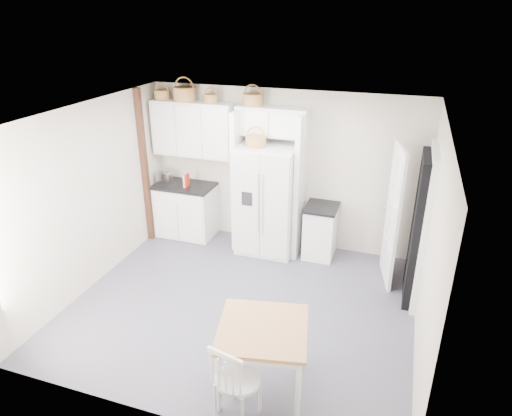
% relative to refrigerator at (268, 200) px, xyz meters
% --- Properties ---
extents(floor, '(4.50, 4.50, 0.00)m').
position_rel_refrigerator_xyz_m(floor, '(0.15, -1.63, -0.89)').
color(floor, '#4B4955').
rests_on(floor, ground).
extents(ceiling, '(4.50, 4.50, 0.00)m').
position_rel_refrigerator_xyz_m(ceiling, '(0.15, -1.63, 1.71)').
color(ceiling, white).
rests_on(ceiling, wall_back).
extents(wall_back, '(4.50, 0.00, 4.50)m').
position_rel_refrigerator_xyz_m(wall_back, '(0.15, 0.37, 0.41)').
color(wall_back, '#C2AF9B').
rests_on(wall_back, floor).
extents(wall_left, '(0.00, 4.00, 4.00)m').
position_rel_refrigerator_xyz_m(wall_left, '(-2.10, -1.63, 0.41)').
color(wall_left, '#C2AF9B').
rests_on(wall_left, floor).
extents(wall_right, '(0.00, 4.00, 4.00)m').
position_rel_refrigerator_xyz_m(wall_right, '(2.40, -1.63, 0.41)').
color(wall_right, '#C2AF9B').
rests_on(wall_right, floor).
extents(refrigerator, '(0.92, 0.74, 1.79)m').
position_rel_refrigerator_xyz_m(refrigerator, '(0.00, 0.00, 0.00)').
color(refrigerator, silver).
rests_on(refrigerator, floor).
extents(base_cab_left, '(0.98, 0.62, 0.91)m').
position_rel_refrigerator_xyz_m(base_cab_left, '(-1.52, 0.07, -0.44)').
color(base_cab_left, white).
rests_on(base_cab_left, floor).
extents(base_cab_right, '(0.47, 0.57, 0.83)m').
position_rel_refrigerator_xyz_m(base_cab_right, '(0.87, 0.07, -0.48)').
color(base_cab_right, white).
rests_on(base_cab_right, floor).
extents(dining_table, '(1.07, 1.07, 0.75)m').
position_rel_refrigerator_xyz_m(dining_table, '(0.85, -2.91, -0.52)').
color(dining_table, '#AA7536').
rests_on(dining_table, floor).
extents(windsor_chair, '(0.54, 0.51, 0.93)m').
position_rel_refrigerator_xyz_m(windsor_chair, '(0.75, -3.38, -0.43)').
color(windsor_chair, white).
rests_on(windsor_chair, floor).
extents(counter_left, '(1.02, 0.66, 0.04)m').
position_rel_refrigerator_xyz_m(counter_left, '(-1.52, 0.07, 0.03)').
color(counter_left, black).
rests_on(counter_left, base_cab_left).
extents(counter_right, '(0.51, 0.60, 0.04)m').
position_rel_refrigerator_xyz_m(counter_right, '(0.87, 0.07, -0.04)').
color(counter_right, black).
rests_on(counter_right, base_cab_right).
extents(toaster, '(0.28, 0.17, 0.18)m').
position_rel_refrigerator_xyz_m(toaster, '(-1.89, 0.05, 0.14)').
color(toaster, silver).
rests_on(toaster, counter_left).
extents(cookbook_red, '(0.04, 0.15, 0.22)m').
position_rel_refrigerator_xyz_m(cookbook_red, '(-1.43, -0.01, 0.16)').
color(cookbook_red, red).
rests_on(cookbook_red, counter_left).
extents(cookbook_cream, '(0.05, 0.15, 0.22)m').
position_rel_refrigerator_xyz_m(cookbook_cream, '(-1.46, -0.01, 0.16)').
color(cookbook_cream, beige).
rests_on(cookbook_cream, counter_left).
extents(basket_upper_a, '(0.26, 0.26, 0.15)m').
position_rel_refrigerator_xyz_m(basket_upper_a, '(-1.89, 0.20, 1.53)').
color(basket_upper_a, olive).
rests_on(basket_upper_a, upper_cabinet).
extents(basket_upper_b, '(0.37, 0.37, 0.22)m').
position_rel_refrigerator_xyz_m(basket_upper_b, '(-1.48, 0.20, 1.56)').
color(basket_upper_b, olive).
rests_on(basket_upper_b, upper_cabinet).
extents(basket_upper_c, '(0.23, 0.23, 0.13)m').
position_rel_refrigerator_xyz_m(basket_upper_c, '(-1.01, 0.20, 1.52)').
color(basket_upper_c, olive).
rests_on(basket_upper_c, upper_cabinet).
extents(basket_bridge_a, '(0.32, 0.32, 0.18)m').
position_rel_refrigerator_xyz_m(basket_bridge_a, '(-0.32, 0.20, 1.54)').
color(basket_bridge_a, olive).
rests_on(basket_bridge_a, bridge_cabinet).
extents(basket_fridge_a, '(0.32, 0.32, 0.17)m').
position_rel_refrigerator_xyz_m(basket_fridge_a, '(-0.17, -0.10, 0.98)').
color(basket_fridge_a, olive).
rests_on(basket_fridge_a, refrigerator).
extents(upper_cabinet, '(1.40, 0.34, 0.90)m').
position_rel_refrigerator_xyz_m(upper_cabinet, '(-1.35, 0.20, 1.01)').
color(upper_cabinet, white).
rests_on(upper_cabinet, wall_back).
extents(bridge_cabinet, '(1.12, 0.34, 0.45)m').
position_rel_refrigerator_xyz_m(bridge_cabinet, '(0.00, 0.20, 1.23)').
color(bridge_cabinet, white).
rests_on(bridge_cabinet, wall_back).
extents(fridge_panel_left, '(0.08, 0.60, 2.30)m').
position_rel_refrigerator_xyz_m(fridge_panel_left, '(-0.51, 0.07, 0.26)').
color(fridge_panel_left, white).
rests_on(fridge_panel_left, floor).
extents(fridge_panel_right, '(0.08, 0.60, 2.30)m').
position_rel_refrigerator_xyz_m(fridge_panel_right, '(0.51, 0.07, 0.26)').
color(fridge_panel_right, white).
rests_on(fridge_panel_right, floor).
extents(trim_post, '(0.09, 0.09, 2.60)m').
position_rel_refrigerator_xyz_m(trim_post, '(-2.05, -0.28, 0.41)').
color(trim_post, black).
rests_on(trim_post, floor).
extents(doorway_void, '(0.18, 0.85, 2.05)m').
position_rel_refrigerator_xyz_m(doorway_void, '(2.31, -0.63, 0.13)').
color(doorway_void, black).
rests_on(doorway_void, floor).
extents(door_slab, '(0.21, 0.79, 2.05)m').
position_rel_refrigerator_xyz_m(door_slab, '(1.95, -0.29, 0.13)').
color(door_slab, white).
rests_on(door_slab, floor).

